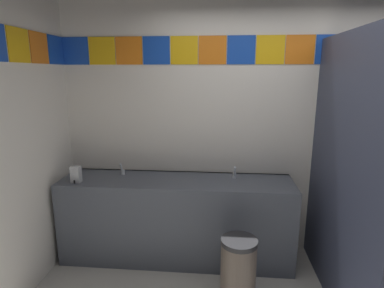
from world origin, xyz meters
The scene contains 8 objects.
wall_back centered at (0.00, 1.49, 1.42)m, with size 4.48×0.09×2.82m.
vanity_counter centered at (-1.03, 1.17, 0.43)m, with size 2.31×0.56×0.85m.
faucet_left centered at (-1.61, 1.26, 0.90)m, with size 0.04×0.10×0.14m.
faucet_right centered at (-0.46, 1.26, 0.90)m, with size 0.04×0.10×0.14m.
soap_dispenser centered at (-1.99, 1.01, 0.93)m, with size 0.09×0.09×0.16m.
stall_divider centered at (0.51, 0.42, 1.10)m, with size 0.92×1.53×2.20m.
toilet centered at (0.83, 0.95, 0.30)m, with size 0.39×0.49×0.74m.
trash_bin centered at (-0.44, 0.53, 0.30)m, with size 0.29×0.29×0.59m.
Camera 1 is at (-0.61, -1.75, 1.89)m, focal length 29.16 mm.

